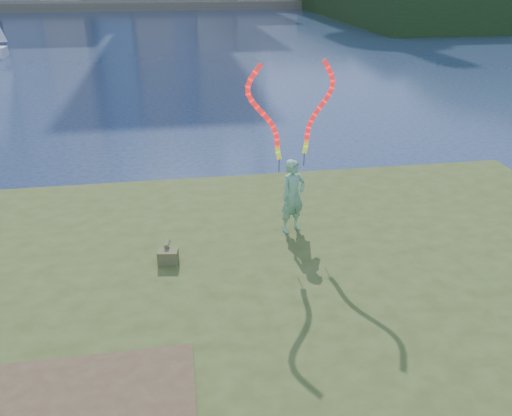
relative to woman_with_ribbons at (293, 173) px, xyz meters
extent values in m
plane|color=#1B2843|center=(-1.81, -1.84, -2.20)|extent=(320.00, 320.00, 0.00)
cube|color=#344217|center=(-1.81, -4.34, -2.05)|extent=(20.00, 18.00, 0.30)
cube|color=#344217|center=(-1.81, -4.04, -1.80)|extent=(17.00, 15.00, 0.30)
cube|color=#344217|center=(-1.81, -3.84, -1.55)|extent=(14.00, 12.00, 0.30)
imported|color=#146D24|center=(0.01, -0.03, -0.55)|extent=(0.73, 0.62, 1.70)
cylinder|color=black|center=(-0.33, -0.06, 0.21)|extent=(0.02, 0.02, 0.30)
cylinder|color=black|center=(0.29, 0.22, 0.21)|extent=(0.02, 0.02, 0.30)
cube|color=#414425|center=(-2.79, -1.01, -1.26)|extent=(0.44, 0.32, 0.29)
cylinder|color=#414425|center=(-2.79, -0.82, -1.07)|extent=(0.13, 0.28, 0.10)
camera|label=1|loc=(-2.38, -9.83, 4.06)|focal=35.00mm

